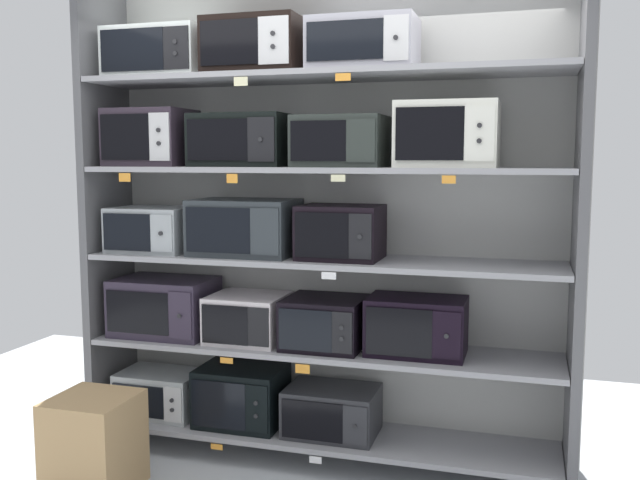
% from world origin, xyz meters
% --- Properties ---
extents(back_panel, '(2.85, 0.04, 2.81)m').
position_xyz_m(back_panel, '(0.00, 0.27, 1.40)').
color(back_panel, '#B2B2AD').
rests_on(back_panel, ground).
extents(upright_left, '(0.05, 0.50, 2.81)m').
position_xyz_m(upright_left, '(-1.35, 0.00, 1.40)').
color(upright_left, '#5B5B5E').
rests_on(upright_left, ground).
extents(upright_right, '(0.05, 0.50, 2.81)m').
position_xyz_m(upright_right, '(1.35, 0.00, 1.40)').
color(upright_right, '#5B5B5E').
rests_on(upright_right, ground).
extents(shelf_0, '(2.65, 0.50, 0.03)m').
position_xyz_m(shelf_0, '(0.00, 0.00, 0.15)').
color(shelf_0, '#99999E').
rests_on(shelf_0, ground).
extents(microwave_0, '(0.48, 0.35, 0.26)m').
position_xyz_m(microwave_0, '(-1.02, -0.00, 0.30)').
color(microwave_0, '#B2BABB').
rests_on(microwave_0, shelf_0).
extents(microwave_1, '(0.49, 0.39, 0.34)m').
position_xyz_m(microwave_1, '(-0.48, -0.00, 0.34)').
color(microwave_1, black).
rests_on(microwave_1, shelf_0).
extents(microwave_2, '(0.51, 0.38, 0.27)m').
position_xyz_m(microwave_2, '(0.07, -0.00, 0.30)').
color(microwave_2, '#2B2C30').
rests_on(microwave_2, shelf_0).
extents(price_tag_0, '(0.06, 0.00, 0.05)m').
position_xyz_m(price_tag_0, '(-1.01, -0.26, 0.11)').
color(price_tag_0, beige).
extents(price_tag_1, '(0.07, 0.00, 0.03)m').
position_xyz_m(price_tag_1, '(-0.53, -0.26, 0.12)').
color(price_tag_1, orange).
extents(price_tag_2, '(0.07, 0.00, 0.04)m').
position_xyz_m(price_tag_2, '(0.05, -0.26, 0.11)').
color(price_tag_2, white).
extents(shelf_1, '(2.65, 0.50, 0.03)m').
position_xyz_m(shelf_1, '(0.00, 0.00, 0.65)').
color(shelf_1, '#99999E').
extents(microwave_3, '(0.58, 0.41, 0.34)m').
position_xyz_m(microwave_3, '(-0.97, -0.00, 0.84)').
color(microwave_3, '#2F2737').
rests_on(microwave_3, shelf_1).
extents(microwave_4, '(0.42, 0.40, 0.27)m').
position_xyz_m(microwave_4, '(-0.44, -0.00, 0.80)').
color(microwave_4, silver).
rests_on(microwave_4, shelf_1).
extents(microwave_5, '(0.43, 0.42, 0.28)m').
position_xyz_m(microwave_5, '(0.03, -0.00, 0.81)').
color(microwave_5, black).
rests_on(microwave_5, shelf_1).
extents(microwave_6, '(0.53, 0.35, 0.31)m').
position_xyz_m(microwave_6, '(0.55, -0.00, 0.82)').
color(microwave_6, black).
rests_on(microwave_6, shelf_1).
extents(price_tag_3, '(0.08, 0.00, 0.03)m').
position_xyz_m(price_tag_3, '(-0.46, -0.26, 0.62)').
color(price_tag_3, orange).
extents(price_tag_4, '(0.08, 0.00, 0.05)m').
position_xyz_m(price_tag_4, '(-0.02, -0.26, 0.61)').
color(price_tag_4, orange).
extents(shelf_2, '(2.65, 0.50, 0.03)m').
position_xyz_m(shelf_2, '(0.00, 0.00, 1.16)').
color(shelf_2, '#99999E').
extents(microwave_7, '(0.47, 0.41, 0.26)m').
position_xyz_m(microwave_7, '(-1.03, -0.00, 1.31)').
color(microwave_7, '#9FA6AA').
rests_on(microwave_7, shelf_2).
extents(microwave_8, '(0.58, 0.40, 0.32)m').
position_xyz_m(microwave_8, '(-0.45, -0.00, 1.33)').
color(microwave_8, '#2E3439').
rests_on(microwave_8, shelf_2).
extents(microwave_9, '(0.44, 0.37, 0.30)m').
position_xyz_m(microwave_9, '(0.12, -0.00, 1.32)').
color(microwave_9, black).
rests_on(microwave_9, shelf_2).
extents(price_tag_5, '(0.08, 0.00, 0.04)m').
position_xyz_m(price_tag_5, '(0.12, -0.26, 1.12)').
color(price_tag_5, white).
extents(shelf_3, '(2.65, 0.50, 0.03)m').
position_xyz_m(shelf_3, '(0.00, 0.00, 1.66)').
color(shelf_3, '#99999E').
extents(microwave_10, '(0.46, 0.39, 0.33)m').
position_xyz_m(microwave_10, '(-1.03, -0.00, 1.84)').
color(microwave_10, '#322833').
rests_on(microwave_10, shelf_3).
extents(microwave_11, '(0.54, 0.37, 0.29)m').
position_xyz_m(microwave_11, '(-0.46, -0.00, 1.83)').
color(microwave_11, black).
rests_on(microwave_11, shelf_3).
extents(microwave_12, '(0.48, 0.42, 0.27)m').
position_xyz_m(microwave_12, '(0.12, -0.00, 1.81)').
color(microwave_12, '#292F2B').
rests_on(microwave_12, shelf_3).
extents(microwave_13, '(0.51, 0.43, 0.34)m').
position_xyz_m(microwave_13, '(0.69, -0.00, 1.85)').
color(microwave_13, silver).
rests_on(microwave_13, shelf_3).
extents(price_tag_6, '(0.07, 0.00, 0.05)m').
position_xyz_m(price_tag_6, '(-1.06, -0.26, 1.62)').
color(price_tag_6, orange).
extents(price_tag_7, '(0.06, 0.00, 0.05)m').
position_xyz_m(price_tag_7, '(-0.41, -0.26, 1.62)').
color(price_tag_7, orange).
extents(price_tag_8, '(0.08, 0.00, 0.04)m').
position_xyz_m(price_tag_8, '(0.17, -0.26, 1.63)').
color(price_tag_8, beige).
extents(price_tag_9, '(0.07, 0.00, 0.04)m').
position_xyz_m(price_tag_9, '(0.73, -0.26, 1.62)').
color(price_tag_9, orange).
extents(shelf_4, '(2.65, 0.50, 0.03)m').
position_xyz_m(shelf_4, '(0.00, 0.00, 2.17)').
color(shelf_4, '#99999E').
extents(microwave_14, '(0.58, 0.35, 0.29)m').
position_xyz_m(microwave_14, '(-0.97, -0.00, 2.32)').
color(microwave_14, white).
rests_on(microwave_14, shelf_4).
extents(microwave_15, '(0.53, 0.41, 0.30)m').
position_xyz_m(microwave_15, '(-0.36, -0.00, 2.33)').
color(microwave_15, black).
rests_on(microwave_15, shelf_4).
extents(microwave_16, '(0.56, 0.35, 0.28)m').
position_xyz_m(microwave_16, '(0.24, -0.00, 2.32)').
color(microwave_16, '#A2A1AC').
rests_on(microwave_16, shelf_4).
extents(price_tag_10, '(0.08, 0.00, 0.05)m').
position_xyz_m(price_tag_10, '(-0.35, -0.26, 2.12)').
color(price_tag_10, beige).
extents(price_tag_11, '(0.08, 0.00, 0.04)m').
position_xyz_m(price_tag_11, '(0.20, -0.26, 2.13)').
color(price_tag_11, orange).
extents(shipping_carton, '(0.41, 0.41, 0.50)m').
position_xyz_m(shipping_carton, '(-1.02, -0.69, 0.25)').
color(shipping_carton, tan).
rests_on(shipping_carton, ground).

